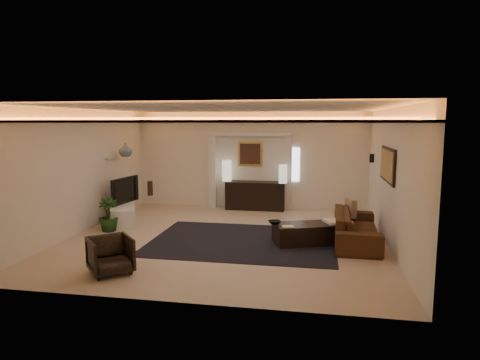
% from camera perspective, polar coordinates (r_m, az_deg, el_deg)
% --- Properties ---
extents(floor, '(7.00, 7.00, 0.00)m').
position_cam_1_polar(floor, '(9.66, -1.81, -7.82)').
color(floor, beige).
rests_on(floor, ground).
extents(ceiling, '(7.00, 7.00, 0.00)m').
position_cam_1_polar(ceiling, '(9.30, -1.89, 9.64)').
color(ceiling, white).
rests_on(ceiling, ground).
extents(wall_back, '(7.00, 0.00, 7.00)m').
position_cam_1_polar(wall_back, '(12.79, 1.41, 2.66)').
color(wall_back, silver).
rests_on(wall_back, ground).
extents(wall_front, '(7.00, 0.00, 7.00)m').
position_cam_1_polar(wall_front, '(6.03, -8.77, -3.34)').
color(wall_front, silver).
rests_on(wall_front, ground).
extents(wall_left, '(0.00, 7.00, 7.00)m').
position_cam_1_polar(wall_left, '(10.66, -20.60, 1.11)').
color(wall_left, silver).
rests_on(wall_left, ground).
extents(wall_right, '(0.00, 7.00, 7.00)m').
position_cam_1_polar(wall_right, '(9.30, 19.75, 0.23)').
color(wall_right, silver).
rests_on(wall_right, ground).
extents(cove_soffit, '(7.00, 7.00, 0.04)m').
position_cam_1_polar(cove_soffit, '(9.30, -1.88, 7.92)').
color(cove_soffit, silver).
rests_on(cove_soffit, ceiling).
extents(daylight_slit, '(0.25, 0.03, 1.00)m').
position_cam_1_polar(daylight_slit, '(12.65, 7.45, 2.09)').
color(daylight_slit, white).
rests_on(daylight_slit, wall_back).
extents(area_rug, '(4.00, 3.00, 0.01)m').
position_cam_1_polar(area_rug, '(9.39, 0.35, -8.23)').
color(area_rug, black).
rests_on(area_rug, ground).
extents(pilaster_left, '(0.22, 0.20, 2.20)m').
position_cam_1_polar(pilaster_left, '(12.96, -3.70, 1.16)').
color(pilaster_left, silver).
rests_on(pilaster_left, ground).
extents(pilaster_right, '(0.22, 0.20, 2.20)m').
position_cam_1_polar(pilaster_right, '(12.61, 6.50, 0.94)').
color(pilaster_right, silver).
rests_on(pilaster_right, ground).
extents(alcove_header, '(2.52, 0.20, 0.12)m').
position_cam_1_polar(alcove_header, '(12.65, 1.35, 6.24)').
color(alcove_header, silver).
rests_on(alcove_header, wall_back).
extents(painting_frame, '(0.74, 0.04, 0.74)m').
position_cam_1_polar(painting_frame, '(12.75, 1.39, 3.55)').
color(painting_frame, tan).
rests_on(painting_frame, wall_back).
extents(painting_canvas, '(0.62, 0.02, 0.62)m').
position_cam_1_polar(painting_canvas, '(12.72, 1.37, 3.54)').
color(painting_canvas, '#4C2D1E').
rests_on(painting_canvas, wall_back).
extents(art_panel_frame, '(0.04, 1.64, 0.74)m').
position_cam_1_polar(art_panel_frame, '(9.56, 19.35, 1.96)').
color(art_panel_frame, black).
rests_on(art_panel_frame, wall_right).
extents(art_panel_gold, '(0.02, 1.50, 0.62)m').
position_cam_1_polar(art_panel_gold, '(9.56, 19.20, 1.96)').
color(art_panel_gold, tan).
rests_on(art_panel_gold, wall_right).
extents(wall_sconce, '(0.12, 0.12, 0.22)m').
position_cam_1_polar(wall_sconce, '(11.42, 17.40, 2.84)').
color(wall_sconce, black).
rests_on(wall_sconce, wall_right).
extents(wall_niche, '(0.10, 0.55, 0.04)m').
position_cam_1_polar(wall_niche, '(11.83, -16.94, 2.87)').
color(wall_niche, silver).
rests_on(wall_niche, wall_left).
extents(console, '(1.75, 0.55, 0.88)m').
position_cam_1_polar(console, '(12.66, 2.10, -2.19)').
color(console, '#2E251D').
rests_on(console, ground).
extents(lamp_left, '(0.29, 0.29, 0.62)m').
position_cam_1_polar(lamp_left, '(12.71, -1.80, 1.00)').
color(lamp_left, beige).
rests_on(lamp_left, console).
extents(lamp_right, '(0.25, 0.25, 0.54)m').
position_cam_1_polar(lamp_right, '(12.32, 5.83, 0.74)').
color(lamp_right, beige).
rests_on(lamp_right, console).
extents(media_ledge, '(1.56, 2.46, 0.46)m').
position_cam_1_polar(media_ledge, '(11.87, -15.51, -4.02)').
color(media_ledge, white).
rests_on(media_ledge, ground).
extents(tv, '(1.22, 0.31, 0.70)m').
position_cam_1_polar(tv, '(11.70, -15.77, -1.34)').
color(tv, black).
rests_on(tv, media_ledge).
extents(figurine, '(0.16, 0.16, 0.42)m').
position_cam_1_polar(figurine, '(12.73, -12.05, -1.21)').
color(figurine, '#3A231B').
rests_on(figurine, media_ledge).
extents(ginger_jar, '(0.37, 0.37, 0.37)m').
position_cam_1_polar(ginger_jar, '(11.89, -15.22, 3.96)').
color(ginger_jar, slate).
rests_on(ginger_jar, wall_niche).
extents(plant, '(0.60, 0.60, 0.80)m').
position_cam_1_polar(plant, '(10.62, -17.37, -4.52)').
color(plant, '#1A3711').
rests_on(plant, ground).
extents(sofa, '(2.36, 0.99, 0.68)m').
position_cam_1_polar(sofa, '(9.55, 15.47, -6.18)').
color(sofa, brown).
rests_on(sofa, ground).
extents(throw_blanket, '(0.64, 0.59, 0.06)m').
position_cam_1_polar(throw_blanket, '(9.09, 13.02, -5.44)').
color(throw_blanket, beige).
rests_on(throw_blanket, sofa).
extents(throw_pillow, '(0.26, 0.45, 0.43)m').
position_cam_1_polar(throw_pillow, '(10.53, 14.74, -3.68)').
color(throw_pillow, '#997E64').
rests_on(throw_pillow, sofa).
extents(coffee_table, '(1.39, 1.06, 0.46)m').
position_cam_1_polar(coffee_table, '(9.26, 8.54, -7.28)').
color(coffee_table, black).
rests_on(coffee_table, ground).
extents(bowl, '(0.35, 0.35, 0.07)m').
position_cam_1_polar(bowl, '(9.14, 4.67, -5.87)').
color(bowl, black).
rests_on(bowl, coffee_table).
extents(magazine, '(0.25, 0.20, 0.03)m').
position_cam_1_polar(magazine, '(8.89, 6.49, -6.42)').
color(magazine, white).
rests_on(magazine, coffee_table).
extents(armchair, '(0.99, 0.99, 0.65)m').
position_cam_1_polar(armchair, '(7.74, -17.11, -9.69)').
color(armchair, black).
rests_on(armchair, ground).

